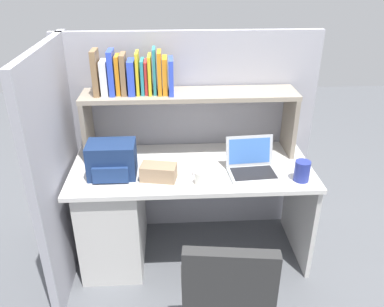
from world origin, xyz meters
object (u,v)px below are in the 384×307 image
at_px(laptop, 252,165).
at_px(backpack, 112,160).
at_px(snack_canister, 302,171).
at_px(tissue_box, 159,172).
at_px(computer_mouse, 198,171).
at_px(paper_cup, 201,178).

distance_m(laptop, backpack, 0.89).
xyz_separation_m(laptop, snack_canister, (0.29, -0.12, 0.02)).
height_order(backpack, tissue_box, backpack).
height_order(laptop, tissue_box, laptop).
bearing_deg(computer_mouse, backpack, -170.86).
relative_size(laptop, snack_canister, 2.48).
height_order(computer_mouse, tissue_box, tissue_box).
bearing_deg(tissue_box, snack_canister, 6.76).
xyz_separation_m(backpack, tissue_box, (0.29, -0.06, -0.06)).
bearing_deg(laptop, paper_cup, -158.96).
bearing_deg(computer_mouse, paper_cup, -77.02).
bearing_deg(paper_cup, laptop, 21.04).
bearing_deg(tissue_box, paper_cup, -4.79).
distance_m(paper_cup, tissue_box, 0.27).
xyz_separation_m(tissue_box, snack_canister, (0.89, -0.06, 0.02)).
bearing_deg(paper_cup, computer_mouse, 94.11).
xyz_separation_m(laptop, computer_mouse, (-0.35, 0.01, -0.03)).
bearing_deg(laptop, backpack, 179.52).
relative_size(computer_mouse, paper_cup, 1.22).
bearing_deg(snack_canister, tissue_box, 175.89).
height_order(laptop, snack_canister, laptop).
distance_m(backpack, paper_cup, 0.57).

